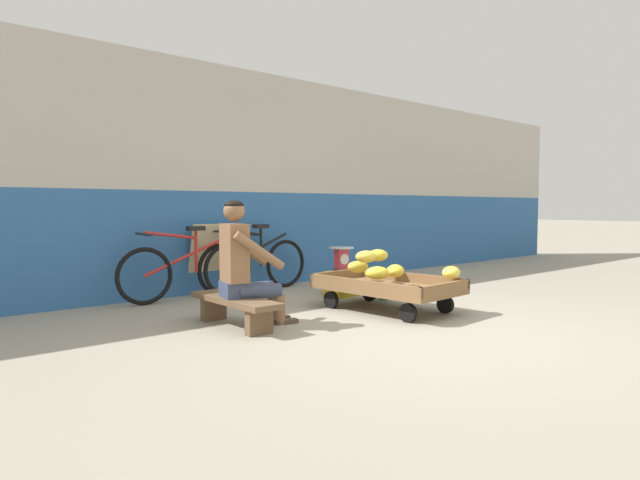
{
  "coord_description": "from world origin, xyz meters",
  "views": [
    {
      "loc": [
        -3.7,
        -2.97,
        1.08
      ],
      "look_at": [
        -0.16,
        1.12,
        0.75
      ],
      "focal_mm": 30.57,
      "sensor_mm": 36.0,
      "label": 1
    }
  ],
  "objects_px": {
    "banana_cart": "(387,288)",
    "bicycle_far_left": "(254,264)",
    "weighing_scale": "(342,259)",
    "bicycle_near_left": "(188,270)",
    "sign_board": "(215,258)",
    "low_bench": "(235,305)",
    "plastic_crate": "(341,283)",
    "shopping_bag": "(389,289)",
    "vendor_seated": "(244,264)"
  },
  "relations": [
    {
      "from": "bicycle_near_left",
      "to": "shopping_bag",
      "type": "bearing_deg",
      "value": -38.84
    },
    {
      "from": "vendor_seated",
      "to": "sign_board",
      "type": "bearing_deg",
      "value": 67.56
    },
    {
      "from": "plastic_crate",
      "to": "bicycle_far_left",
      "type": "bearing_deg",
      "value": 121.11
    },
    {
      "from": "bicycle_far_left",
      "to": "vendor_seated",
      "type": "bearing_deg",
      "value": -126.63
    },
    {
      "from": "bicycle_near_left",
      "to": "sign_board",
      "type": "xyz_separation_m",
      "value": [
        0.52,
        0.3,
        0.08
      ]
    },
    {
      "from": "sign_board",
      "to": "shopping_bag",
      "type": "height_order",
      "value": "sign_board"
    },
    {
      "from": "bicycle_near_left",
      "to": "shopping_bag",
      "type": "xyz_separation_m",
      "value": [
        1.81,
        -1.46,
        -0.23
      ]
    },
    {
      "from": "sign_board",
      "to": "bicycle_near_left",
      "type": "bearing_deg",
      "value": -150.4
    },
    {
      "from": "vendor_seated",
      "to": "low_bench",
      "type": "bearing_deg",
      "value": 166.67
    },
    {
      "from": "banana_cart",
      "to": "bicycle_far_left",
      "type": "height_order",
      "value": "bicycle_far_left"
    },
    {
      "from": "vendor_seated",
      "to": "bicycle_near_left",
      "type": "bearing_deg",
      "value": 80.98
    },
    {
      "from": "banana_cart",
      "to": "low_bench",
      "type": "height_order",
      "value": "banana_cart"
    },
    {
      "from": "weighing_scale",
      "to": "shopping_bag",
      "type": "height_order",
      "value": "weighing_scale"
    },
    {
      "from": "sign_board",
      "to": "plastic_crate",
      "type": "bearing_deg",
      "value": -49.42
    },
    {
      "from": "low_bench",
      "to": "bicycle_far_left",
      "type": "height_order",
      "value": "bicycle_far_left"
    },
    {
      "from": "banana_cart",
      "to": "vendor_seated",
      "type": "bearing_deg",
      "value": 166.93
    },
    {
      "from": "plastic_crate",
      "to": "bicycle_near_left",
      "type": "height_order",
      "value": "bicycle_near_left"
    },
    {
      "from": "low_bench",
      "to": "shopping_bag",
      "type": "height_order",
      "value": "low_bench"
    },
    {
      "from": "low_bench",
      "to": "bicycle_far_left",
      "type": "xyz_separation_m",
      "value": [
        1.3,
        1.61,
        0.15
      ]
    },
    {
      "from": "weighing_scale",
      "to": "bicycle_near_left",
      "type": "xyz_separation_m",
      "value": [
        -1.56,
        0.92,
        -0.1
      ]
    },
    {
      "from": "banana_cart",
      "to": "weighing_scale",
      "type": "height_order",
      "value": "weighing_scale"
    },
    {
      "from": "low_bench",
      "to": "weighing_scale",
      "type": "relative_size",
      "value": 3.67
    },
    {
      "from": "bicycle_near_left",
      "to": "bicycle_far_left",
      "type": "xyz_separation_m",
      "value": [
        0.97,
        0.07,
        0.0
      ]
    },
    {
      "from": "banana_cart",
      "to": "weighing_scale",
      "type": "distance_m",
      "value": 1.06
    },
    {
      "from": "bicycle_near_left",
      "to": "shopping_bag",
      "type": "height_order",
      "value": "bicycle_near_left"
    },
    {
      "from": "bicycle_far_left",
      "to": "sign_board",
      "type": "height_order",
      "value": "sign_board"
    },
    {
      "from": "weighing_scale",
      "to": "banana_cart",
      "type": "bearing_deg",
      "value": -106.06
    },
    {
      "from": "banana_cart",
      "to": "bicycle_far_left",
      "type": "relative_size",
      "value": 0.9
    },
    {
      "from": "sign_board",
      "to": "shopping_bag",
      "type": "distance_m",
      "value": 2.2
    },
    {
      "from": "banana_cart",
      "to": "plastic_crate",
      "type": "relative_size",
      "value": 4.14
    },
    {
      "from": "vendor_seated",
      "to": "weighing_scale",
      "type": "height_order",
      "value": "vendor_seated"
    },
    {
      "from": "banana_cart",
      "to": "vendor_seated",
      "type": "distance_m",
      "value": 1.6
    },
    {
      "from": "low_bench",
      "to": "vendor_seated",
      "type": "height_order",
      "value": "vendor_seated"
    },
    {
      "from": "vendor_seated",
      "to": "weighing_scale",
      "type": "distance_m",
      "value": 1.92
    },
    {
      "from": "bicycle_far_left",
      "to": "sign_board",
      "type": "distance_m",
      "value": 0.51
    },
    {
      "from": "bicycle_near_left",
      "to": "sign_board",
      "type": "relative_size",
      "value": 1.9
    },
    {
      "from": "plastic_crate",
      "to": "weighing_scale",
      "type": "height_order",
      "value": "weighing_scale"
    },
    {
      "from": "weighing_scale",
      "to": "plastic_crate",
      "type": "bearing_deg",
      "value": 90.0
    },
    {
      "from": "weighing_scale",
      "to": "shopping_bag",
      "type": "relative_size",
      "value": 1.25
    },
    {
      "from": "low_bench",
      "to": "bicycle_near_left",
      "type": "bearing_deg",
      "value": 77.8
    },
    {
      "from": "weighing_scale",
      "to": "bicycle_near_left",
      "type": "height_order",
      "value": "bicycle_near_left"
    },
    {
      "from": "weighing_scale",
      "to": "sign_board",
      "type": "xyz_separation_m",
      "value": [
        -1.04,
        1.22,
        -0.02
      ]
    },
    {
      "from": "plastic_crate",
      "to": "weighing_scale",
      "type": "bearing_deg",
      "value": -90.0
    },
    {
      "from": "banana_cart",
      "to": "bicycle_far_left",
      "type": "distance_m",
      "value": 2.01
    },
    {
      "from": "bicycle_near_left",
      "to": "bicycle_far_left",
      "type": "distance_m",
      "value": 0.97
    },
    {
      "from": "bicycle_near_left",
      "to": "low_bench",
      "type": "bearing_deg",
      "value": -102.2
    },
    {
      "from": "weighing_scale",
      "to": "low_bench",
      "type": "bearing_deg",
      "value": -161.8
    },
    {
      "from": "banana_cart",
      "to": "shopping_bag",
      "type": "xyz_separation_m",
      "value": [
        0.54,
        0.46,
        -0.12
      ]
    },
    {
      "from": "vendor_seated",
      "to": "sign_board",
      "type": "distance_m",
      "value": 2.02
    },
    {
      "from": "shopping_bag",
      "to": "weighing_scale",
      "type": "bearing_deg",
      "value": 115.03
    }
  ]
}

